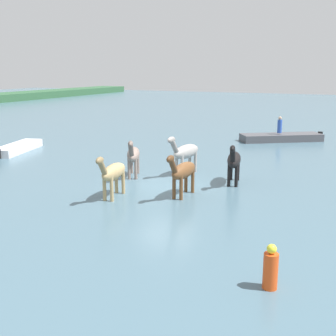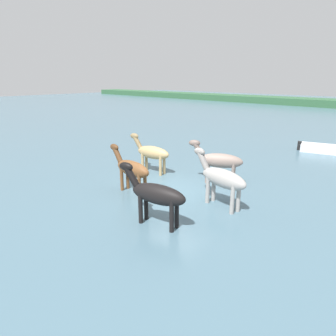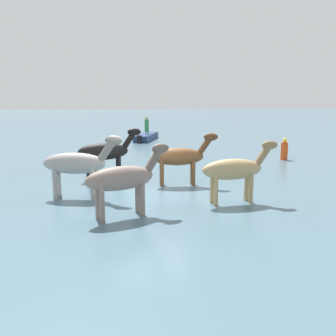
% 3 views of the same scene
% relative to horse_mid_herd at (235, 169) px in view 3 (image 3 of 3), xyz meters
% --- Properties ---
extents(ground_plane, '(153.55, 153.55, 0.00)m').
position_rel_horse_mid_herd_xyz_m(ground_plane, '(2.58, -1.18, -1.07)').
color(ground_plane, '#476675').
extents(horse_mid_herd, '(2.51, 0.84, 1.94)m').
position_rel_horse_mid_herd_xyz_m(horse_mid_herd, '(0.00, 0.00, 0.00)').
color(horse_mid_herd, tan).
rests_on(horse_mid_herd, ground_plane).
extents(horse_pinto_flank, '(2.50, 0.62, 1.95)m').
position_rel_horse_mid_herd_xyz_m(horse_pinto_flank, '(1.39, -2.51, 0.01)').
color(horse_pinto_flank, brown).
rests_on(horse_pinto_flank, ground_plane).
extents(horse_rear_stallion, '(2.48, 1.41, 1.98)m').
position_rel_horse_mid_herd_xyz_m(horse_rear_stallion, '(3.43, 1.00, 0.02)').
color(horse_rear_stallion, gray).
rests_on(horse_rear_stallion, ground_plane).
extents(horse_gray_outer, '(2.59, 1.02, 2.01)m').
position_rel_horse_mid_herd_xyz_m(horse_gray_outer, '(4.22, -3.83, 0.04)').
color(horse_gray_outer, black).
rests_on(horse_gray_outer, ground_plane).
extents(horse_dun_straggler, '(2.68, 0.94, 2.07)m').
position_rel_horse_mid_herd_xyz_m(horse_dun_straggler, '(4.95, -1.10, 0.07)').
color(horse_dun_straggler, '#9E9993').
rests_on(horse_dun_straggler, ground_plane).
extents(boat_launch_far, '(2.07, 4.01, 0.71)m').
position_rel_horse_mid_herd_xyz_m(boat_launch_far, '(2.06, -16.78, -0.91)').
color(boat_launch_far, navy).
rests_on(boat_launch_far, ground_plane).
extents(person_watcher_seated, '(0.32, 0.32, 1.19)m').
position_rel_horse_mid_herd_xyz_m(person_watcher_seated, '(1.99, -17.00, 0.04)').
color(person_watcher_seated, '#338C4C').
rests_on(person_watcher_seated, boat_launch_far).
extents(buoy_channel_marker, '(0.36, 0.36, 1.14)m').
position_rel_horse_mid_herd_xyz_m(buoy_channel_marker, '(-4.80, -7.47, -0.56)').
color(buoy_channel_marker, '#E54C19').
rests_on(buoy_channel_marker, ground_plane).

